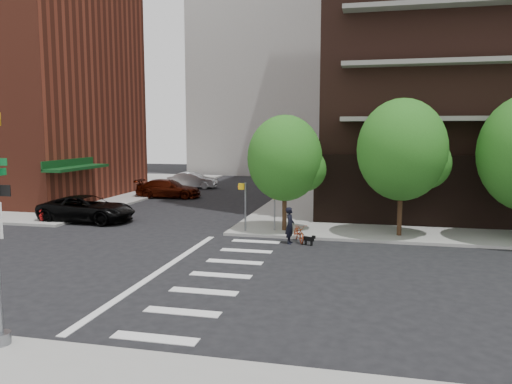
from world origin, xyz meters
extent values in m
plane|color=black|center=(0.00, 0.00, 0.00)|extent=(120.00, 120.00, 0.00)
cube|color=gray|center=(-24.50, 23.50, 0.07)|extent=(31.00, 33.00, 0.15)
cube|color=silver|center=(3.00, -6.00, 0.01)|extent=(2.40, 0.50, 0.01)
cube|color=silver|center=(3.00, -4.00, 0.01)|extent=(2.40, 0.50, 0.01)
cube|color=silver|center=(3.00, -2.00, 0.01)|extent=(2.40, 0.50, 0.01)
cube|color=silver|center=(3.00, 0.00, 0.01)|extent=(2.40, 0.50, 0.01)
cube|color=silver|center=(3.00, 2.00, 0.01)|extent=(2.40, 0.50, 0.01)
cube|color=silver|center=(3.00, 4.00, 0.01)|extent=(2.40, 0.50, 0.01)
cube|color=silver|center=(3.00, 6.00, 0.01)|extent=(2.40, 0.50, 0.01)
cube|color=silver|center=(0.50, 0.00, 0.01)|extent=(0.30, 13.00, 0.01)
cube|color=black|center=(18.00, 24.00, 2.15)|extent=(25.50, 25.50, 4.00)
cube|color=#0C3814|center=(-11.30, 13.00, 2.95)|extent=(1.40, 6.00, 0.20)
cylinder|color=#301E11|center=(4.00, 8.50, 1.30)|extent=(0.24, 0.24, 2.30)
sphere|color=#235B19|center=(4.00, 8.50, 4.05)|extent=(4.00, 4.00, 4.00)
cylinder|color=#301E11|center=(10.00, 8.50, 1.45)|extent=(0.24, 0.24, 2.60)
sphere|color=#235B19|center=(10.00, 8.50, 4.55)|extent=(4.50, 4.50, 4.50)
cylinder|color=slate|center=(-0.50, -7.50, 0.30)|extent=(0.50, 0.50, 0.30)
cylinder|color=slate|center=(2.00, 7.80, 1.45)|extent=(0.10, 0.10, 2.60)
cube|color=gold|center=(1.80, 7.80, 2.55)|extent=(0.32, 0.25, 0.32)
cylinder|color=slate|center=(3.50, 8.30, 1.25)|extent=(0.08, 0.08, 2.20)
cube|color=gold|center=(3.50, 8.15, 2.15)|extent=(0.64, 0.02, 0.64)
cylinder|color=#A50C0C|center=(-10.50, 7.80, 0.45)|extent=(0.22, 0.22, 0.60)
sphere|color=#A50C0C|center=(-10.50, 7.80, 0.76)|extent=(0.24, 0.24, 0.24)
imported|color=black|center=(-8.20, 9.00, 0.80)|extent=(2.70, 5.79, 1.61)
imported|color=#370C04|center=(-7.72, 20.34, 0.77)|extent=(2.66, 5.49, 1.54)
imported|color=#BABEC2|center=(-8.17, 27.35, 0.77)|extent=(2.05, 4.83, 1.55)
imported|color=#A0391A|center=(5.08, 6.50, 0.45)|extent=(1.21, 1.82, 0.90)
imported|color=black|center=(4.71, 6.00, 0.90)|extent=(0.66, 0.44, 1.80)
cube|color=black|center=(5.66, 5.78, 0.32)|extent=(0.53, 0.36, 0.20)
cube|color=black|center=(5.91, 5.66, 0.44)|extent=(0.18, 0.17, 0.15)
cylinder|color=black|center=(5.81, 5.83, 0.11)|extent=(0.05, 0.05, 0.22)
cylinder|color=black|center=(5.51, 5.73, 0.11)|extent=(0.05, 0.05, 0.22)
camera|label=1|loc=(8.49, -17.76, 5.50)|focal=35.00mm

